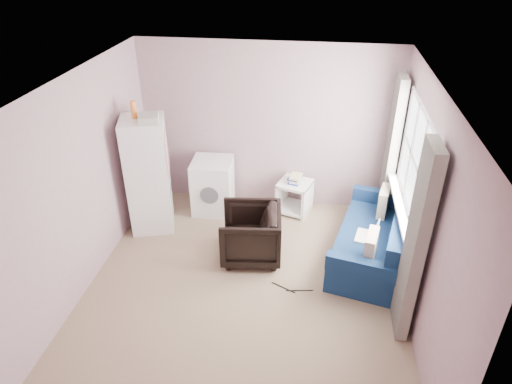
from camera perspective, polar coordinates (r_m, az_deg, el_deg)
room at (r=4.97m, az=-1.33°, el=-0.85°), size 3.84×4.24×2.54m
armchair at (r=5.94m, az=-0.68°, el=-4.99°), size 0.79×0.83×0.78m
fridge at (r=6.51m, az=-13.34°, el=2.14°), size 0.71×0.71×1.89m
washing_machine at (r=6.95m, az=-5.42°, el=0.91°), size 0.61×0.62×0.83m
side_table at (r=6.96m, az=4.84°, el=-0.31°), size 0.57×0.57×0.63m
sofa at (r=6.15m, az=14.69°, el=-5.91°), size 1.20×1.94×0.81m
window_dressing at (r=5.68m, az=17.73°, el=0.17°), size 0.17×2.62×2.18m
floor_cables at (r=5.68m, az=4.47°, el=-11.99°), size 0.51×0.16×0.01m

